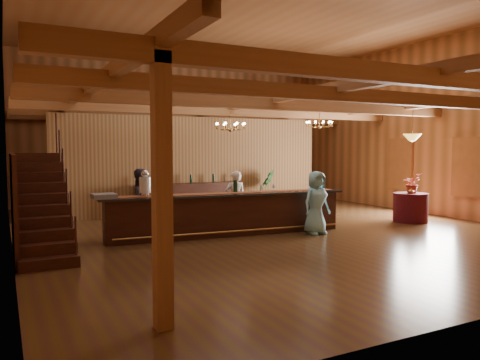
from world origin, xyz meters
name	(u,v)px	position (x,y,z in m)	size (l,w,h in m)	color
floor	(263,227)	(0.00, 0.00, 0.00)	(14.00, 14.00, 0.00)	#513516
ceiling	(264,16)	(0.00, 0.00, 5.50)	(14.00, 14.00, 0.00)	brown
wall_back	(175,131)	(0.00, 7.00, 2.75)	(12.00, 0.10, 5.50)	#B57343
wall_left	(8,116)	(-6.00, 0.00, 2.75)	(0.10, 14.00, 5.50)	#B57343
wall_right	(426,128)	(6.00, 0.00, 2.75)	(0.10, 14.00, 5.50)	#B57343
beam_grid	(254,106)	(0.00, 0.51, 3.24)	(11.90, 13.90, 0.39)	#996135
support_posts	(273,168)	(0.00, -0.50, 1.60)	(9.20, 10.20, 3.20)	#996135
partition_wall	(196,165)	(-0.50, 3.50, 1.55)	(9.00, 0.18, 3.10)	brown
window_right_front	(468,167)	(5.95, -1.60, 1.55)	(0.12, 1.05, 1.75)	white
window_right_back	(400,164)	(5.95, 1.00, 1.55)	(0.12, 1.05, 1.75)	white
staircase	(42,204)	(-5.45, -0.74, 1.00)	(1.00, 2.80, 2.00)	#3A190F
backroom_boxes	(182,191)	(-0.29, 5.50, 0.53)	(4.10, 0.60, 1.10)	#3A190F
tasting_bar	(227,214)	(-1.30, -0.51, 0.51)	(6.12, 1.32, 1.02)	#3A190F
beverage_dispenser	(145,184)	(-3.25, -0.28, 1.30)	(0.26, 0.26, 0.60)	silver
glass_rack_tray	(104,196)	(-4.17, -0.29, 1.06)	(0.50, 0.50, 0.10)	gray
raffle_drum	(318,183)	(1.20, -0.79, 1.19)	(0.34, 0.24, 0.30)	brown
bar_bottle_0	(235,186)	(-1.05, -0.42, 1.16)	(0.07, 0.07, 0.30)	black
bar_bottle_1	(236,186)	(-1.02, -0.42, 1.16)	(0.07, 0.07, 0.30)	black
backbar_shelf	(191,199)	(-0.81, 3.19, 0.49)	(3.50, 0.55, 0.99)	#3A190F
round_table	(410,208)	(4.20, -1.11, 0.41)	(0.95, 0.95, 0.82)	#3D0C11
chandelier_left	(230,126)	(-0.76, 0.43, 2.68)	(0.80, 0.80, 0.67)	#A57336
chandelier_right	(319,124)	(2.66, 1.17, 2.84)	(0.80, 0.80, 0.51)	#A57336
pendant_lamp	(412,137)	(4.20, -1.11, 2.40)	(0.52, 0.52, 0.90)	#A57336
bartender	(235,200)	(-0.74, 0.17, 0.76)	(0.55, 0.36, 1.52)	white
staff_second	(139,202)	(-3.25, 0.32, 0.81)	(0.79, 0.61, 1.62)	#2C2A3F
guest	(316,203)	(0.68, -1.42, 0.77)	(0.76, 0.49, 1.55)	#8ADCF0
floor_plant	(265,190)	(1.80, 3.00, 0.69)	(0.76, 0.61, 1.38)	#264E24
table_flowers	(412,183)	(4.24, -1.10, 1.11)	(0.51, 0.44, 0.57)	#A72F1E
table_vase	(411,189)	(4.10, -1.21, 0.96)	(0.13, 0.13, 0.27)	#A57336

